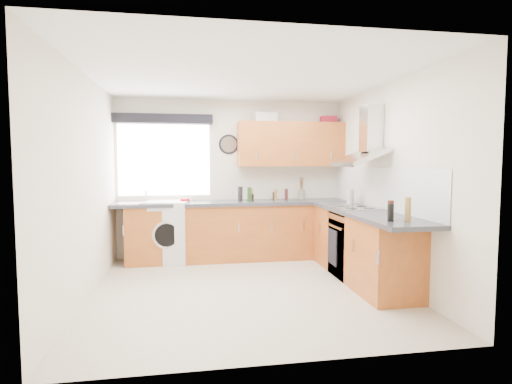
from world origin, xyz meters
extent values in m
plane|color=beige|center=(0.00, 0.00, 0.00)|extent=(3.60, 3.60, 0.00)
cube|color=white|center=(0.00, 0.00, 2.50)|extent=(3.60, 3.60, 0.02)
cube|color=silver|center=(0.00, 1.80, 1.25)|extent=(3.60, 0.02, 2.50)
cube|color=silver|center=(0.00, -1.80, 1.25)|extent=(3.60, 0.02, 2.50)
cube|color=silver|center=(-1.80, 0.00, 1.25)|extent=(0.02, 3.60, 2.50)
cube|color=silver|center=(1.80, 0.00, 1.25)|extent=(0.02, 3.60, 2.50)
cube|color=silver|center=(-1.05, 1.79, 1.55)|extent=(1.40, 0.02, 1.10)
cube|color=black|center=(-1.05, 1.70, 2.18)|extent=(1.50, 0.18, 0.14)
cube|color=white|center=(1.79, 0.30, 1.18)|extent=(0.01, 3.00, 0.54)
cube|color=#96491C|center=(-0.10, 1.51, 0.43)|extent=(3.00, 0.58, 0.86)
cube|color=#96491C|center=(1.50, 1.50, 0.43)|extent=(0.60, 0.60, 0.86)
cube|color=#96491C|center=(1.51, 0.15, 0.43)|extent=(0.58, 2.10, 0.86)
cube|color=#2C2D33|center=(0.00, 1.50, 0.89)|extent=(3.60, 0.62, 0.05)
cube|color=#2C2D33|center=(1.50, 0.00, 0.89)|extent=(0.62, 2.42, 0.05)
cube|color=black|center=(1.50, 0.30, 0.42)|extent=(0.56, 0.58, 0.85)
cube|color=silver|center=(1.50, 0.30, 0.92)|extent=(0.52, 0.52, 0.01)
cube|color=#96491C|center=(0.95, 1.62, 1.80)|extent=(1.70, 0.35, 0.70)
cube|color=silver|center=(-1.00, 1.52, 0.46)|extent=(0.73, 0.72, 0.93)
cylinder|color=black|center=(-0.04, 1.78, 1.80)|extent=(0.32, 0.04, 0.32)
cube|color=silver|center=(0.53, 1.72, 2.22)|extent=(0.40, 0.32, 0.15)
cube|color=#A81A2F|center=(1.60, 1.72, 2.21)|extent=(0.28, 0.24, 0.12)
cylinder|color=gray|center=(1.15, 1.70, 0.98)|extent=(0.13, 0.13, 0.15)
cylinder|color=silver|center=(1.62, 0.79, 1.02)|extent=(0.11, 0.11, 0.22)
cylinder|color=#1B4318|center=(0.24, 1.43, 1.02)|extent=(0.05, 0.05, 0.22)
cylinder|color=black|center=(0.10, 1.46, 1.02)|extent=(0.08, 0.08, 0.23)
cylinder|color=black|center=(0.30, 1.49, 0.97)|extent=(0.04, 0.04, 0.11)
cylinder|color=brown|center=(0.28, 1.51, 1.01)|extent=(0.07, 0.07, 0.20)
cylinder|color=#461919|center=(0.87, 1.61, 1.00)|extent=(0.05, 0.05, 0.18)
cylinder|color=black|center=(0.69, 1.65, 0.97)|extent=(0.07, 0.07, 0.13)
cylinder|color=brown|center=(0.66, 1.42, 1.00)|extent=(0.04, 0.04, 0.18)
cylinder|color=black|center=(1.37, -0.85, 1.00)|extent=(0.06, 0.06, 0.18)
cylinder|color=olive|center=(1.54, -0.88, 1.04)|extent=(0.06, 0.06, 0.25)
cylinder|color=#B5AA9A|center=(1.43, -0.74, 0.98)|extent=(0.06, 0.06, 0.15)
cylinder|color=#521D11|center=(1.41, -0.77, 1.01)|extent=(0.07, 0.07, 0.21)
camera|label=1|loc=(-0.66, -4.62, 1.52)|focal=28.00mm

